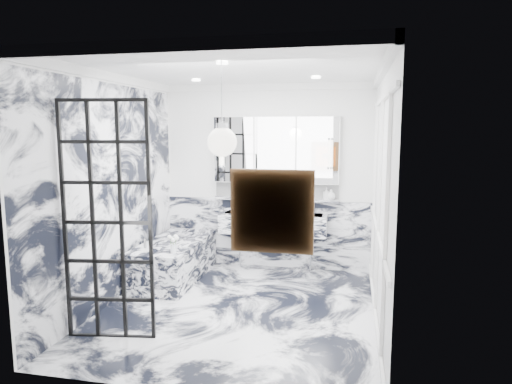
% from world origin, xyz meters
% --- Properties ---
extents(floor, '(3.60, 3.60, 0.00)m').
position_xyz_m(floor, '(0.00, 0.00, 0.00)').
color(floor, white).
rests_on(floor, ground).
extents(ceiling, '(3.60, 3.60, 0.00)m').
position_xyz_m(ceiling, '(0.00, 0.00, 2.80)').
color(ceiling, white).
rests_on(ceiling, wall_back).
extents(wall_back, '(3.60, 0.00, 3.60)m').
position_xyz_m(wall_back, '(0.00, 1.80, 1.40)').
color(wall_back, white).
rests_on(wall_back, floor).
extents(wall_front, '(3.60, 0.00, 3.60)m').
position_xyz_m(wall_front, '(0.00, -1.80, 1.40)').
color(wall_front, white).
rests_on(wall_front, floor).
extents(wall_left, '(0.00, 3.60, 3.60)m').
position_xyz_m(wall_left, '(-1.60, 0.00, 1.40)').
color(wall_left, white).
rests_on(wall_left, floor).
extents(wall_right, '(0.00, 3.60, 3.60)m').
position_xyz_m(wall_right, '(1.60, 0.00, 1.40)').
color(wall_right, white).
rests_on(wall_right, floor).
extents(marble_clad_back, '(3.18, 0.05, 1.05)m').
position_xyz_m(marble_clad_back, '(0.00, 1.78, 0.53)').
color(marble_clad_back, white).
rests_on(marble_clad_back, floor).
extents(marble_clad_left, '(0.02, 3.56, 2.68)m').
position_xyz_m(marble_clad_left, '(-1.59, 0.00, 1.34)').
color(marble_clad_left, white).
rests_on(marble_clad_left, floor).
extents(panel_molding, '(0.03, 3.40, 2.30)m').
position_xyz_m(panel_molding, '(1.58, 0.00, 1.30)').
color(panel_molding, white).
rests_on(panel_molding, floor).
extents(soap_bottle_a, '(0.08, 0.08, 0.19)m').
position_xyz_m(soap_bottle_a, '(0.62, 1.71, 1.18)').
color(soap_bottle_a, '#8C5919').
rests_on(soap_bottle_a, ledge).
extents(soap_bottle_b, '(0.11, 0.11, 0.18)m').
position_xyz_m(soap_bottle_b, '(0.92, 1.71, 1.18)').
color(soap_bottle_b, '#4C4C51').
rests_on(soap_bottle_b, ledge).
extents(soap_bottle_c, '(0.15, 0.15, 0.16)m').
position_xyz_m(soap_bottle_c, '(0.99, 1.71, 1.17)').
color(soap_bottle_c, silver).
rests_on(soap_bottle_c, ledge).
extents(face_pot, '(0.16, 0.16, 0.16)m').
position_xyz_m(face_pot, '(-0.04, 1.71, 1.17)').
color(face_pot, white).
rests_on(face_pot, ledge).
extents(amber_bottle, '(0.04, 0.04, 0.10)m').
position_xyz_m(amber_bottle, '(0.26, 1.71, 1.14)').
color(amber_bottle, '#8C5919').
rests_on(amber_bottle, ledge).
extents(flower_vase, '(0.07, 0.07, 0.12)m').
position_xyz_m(flower_vase, '(-0.93, 0.29, 0.61)').
color(flower_vase, silver).
rests_on(flower_vase, bathtub).
extents(crittall_door, '(0.88, 0.17, 2.41)m').
position_xyz_m(crittall_door, '(-1.10, -0.98, 1.21)').
color(crittall_door, black).
rests_on(crittall_door, floor).
extents(artwork, '(0.53, 0.05, 0.53)m').
position_xyz_m(artwork, '(0.71, -1.76, 1.53)').
color(artwork, '#DA5016').
rests_on(artwork, wall_front).
extents(pendant_light, '(0.27, 0.27, 0.27)m').
position_xyz_m(pendant_light, '(0.12, -1.06, 2.02)').
color(pendant_light, white).
rests_on(pendant_light, ceiling).
extents(trough_sink, '(1.60, 0.45, 0.30)m').
position_xyz_m(trough_sink, '(0.15, 1.55, 0.73)').
color(trough_sink, silver).
rests_on(trough_sink, wall_back).
extents(ledge, '(1.90, 0.14, 0.04)m').
position_xyz_m(ledge, '(0.15, 1.72, 1.07)').
color(ledge, silver).
rests_on(ledge, wall_back).
extents(subway_tile, '(1.90, 0.03, 0.23)m').
position_xyz_m(subway_tile, '(0.15, 1.78, 1.21)').
color(subway_tile, white).
rests_on(subway_tile, wall_back).
extents(mirror_cabinet, '(1.90, 0.16, 1.00)m').
position_xyz_m(mirror_cabinet, '(0.15, 1.73, 1.82)').
color(mirror_cabinet, white).
rests_on(mirror_cabinet, wall_back).
extents(sconce_left, '(0.07, 0.07, 0.40)m').
position_xyz_m(sconce_left, '(-0.67, 1.63, 1.78)').
color(sconce_left, white).
rests_on(sconce_left, mirror_cabinet).
extents(sconce_right, '(0.07, 0.07, 0.40)m').
position_xyz_m(sconce_right, '(0.97, 1.63, 1.78)').
color(sconce_right, white).
rests_on(sconce_right, mirror_cabinet).
extents(bathtub, '(0.75, 1.65, 0.55)m').
position_xyz_m(bathtub, '(-1.18, 0.90, 0.28)').
color(bathtub, silver).
rests_on(bathtub, floor).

